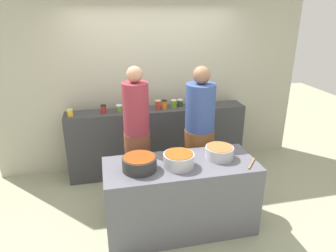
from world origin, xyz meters
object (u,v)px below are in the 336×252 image
Objects in this scene: preserve_jar_0 at (70,113)px; preserve_jar_7 at (174,104)px; preserve_jar_8 at (180,103)px; preserve_jar_11 at (213,102)px; preserve_jar_4 at (143,107)px; cooking_pot_left at (139,163)px; preserve_jar_1 at (103,109)px; preserve_jar_2 at (119,108)px; preserve_jar_10 at (204,103)px; cooking_pot_right at (219,152)px; preserve_jar_5 at (158,105)px; cook_with_tongs at (137,146)px; cook_in_cap at (199,141)px; preserve_jar_6 at (164,105)px; wooden_spoon at (252,164)px; preserve_jar_9 at (196,103)px; cooking_pot_center at (179,160)px; preserve_jar_3 at (131,105)px.

preserve_jar_7 is at bearing 3.31° from preserve_jar_0.
preserve_jar_8 is 0.50m from preserve_jar_11.
preserve_jar_8 is at bearing 9.16° from preserve_jar_4.
preserve_jar_0 is 1.58m from cooking_pot_left.
preserve_jar_1 reaches higher than preserve_jar_2.
cooking_pot_right is at bearing -101.13° from preserve_jar_10.
preserve_jar_4 is at bearing 179.69° from preserve_jar_5.
preserve_jar_8 is at bearing 48.48° from cook_with_tongs.
cook_in_cap is (0.87, 0.64, -0.11)m from cooking_pot_left.
preserve_jar_6 is at bearing 105.08° from cooking_pot_right.
preserve_jar_1 is 1.17× the size of preserve_jar_2.
wooden_spoon is (0.29, -0.23, -0.06)m from cooking_pot_right.
preserve_jar_9 is at bearing 84.33° from cooking_pot_right.
wooden_spoon is (0.38, -1.65, -0.23)m from preserve_jar_8.
preserve_jar_0 is 1.83m from preserve_jar_9.
preserve_jar_7 reaches higher than wooden_spoon.
preserve_jar_1 is 0.46× the size of wooden_spoon.
preserve_jar_0 is 1.35m from preserve_jar_6.
preserve_jar_1 is 1.04m from preserve_jar_7.
preserve_jar_6 is at bearing 112.67° from wooden_spoon.
preserve_jar_5 reaches higher than preserve_jar_9.
cooking_pot_left is 1.09m from cook_in_cap.
preserve_jar_0 is at bearing 156.24° from cook_in_cap.
cook_with_tongs is (0.38, -0.80, -0.25)m from preserve_jar_1.
preserve_jar_5 is 0.54× the size of wooden_spoon.
cooking_pot_center is (-0.14, -1.43, -0.18)m from preserve_jar_6.
preserve_jar_10 is at bearing 61.91° from cooking_pot_center.
preserve_jar_9 is at bearing -2.57° from preserve_jar_6.
cook_with_tongs is at bearing -142.44° from preserve_jar_9.
preserve_jar_1 is at bearing 102.83° from cooking_pot_left.
cook_in_cap is at bearing -32.85° from preserve_jar_1.
preserve_jar_11 is at bearing -0.97° from preserve_jar_4.
cooking_pot_center is (-0.41, -1.51, -0.16)m from preserve_jar_8.
preserve_jar_4 reaches higher than preserve_jar_8.
preserve_jar_11 reaches higher than cooking_pot_right.
wooden_spoon is at bearing -55.33° from preserve_jar_3.
preserve_jar_1 is 1.64m from preserve_jar_11.
cook_in_cap is at bearing -112.40° from preserve_jar_10.
preserve_jar_2 is 0.67m from preserve_jar_6.
preserve_jar_7 is at bearing 6.59° from preserve_jar_4.
wooden_spoon is (1.32, -1.57, -0.23)m from preserve_jar_2.
cook_in_cap reaches higher than preserve_jar_0.
cook_with_tongs is (-0.20, -0.79, -0.25)m from preserve_jar_4.
preserve_jar_10 is 1.41m from cook_with_tongs.
preserve_jar_5 is 0.39× the size of cooking_pot_left.
preserve_jar_5 is 0.37m from preserve_jar_8.
cook_in_cap reaches higher than preserve_jar_9.
preserve_jar_9 is 1.30× the size of preserve_jar_10.
preserve_jar_11 reaches higher than preserve_jar_4.
preserve_jar_0 is 0.31× the size of cooking_pot_center.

